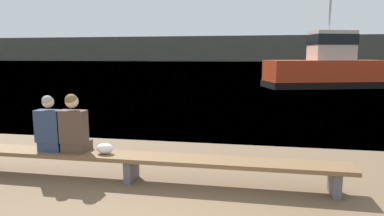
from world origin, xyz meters
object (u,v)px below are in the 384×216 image
Objects in this scene: bench_main at (131,159)px; person_right at (74,127)px; tugboat_red at (326,70)px; person_left at (51,128)px; shopping_bag at (105,149)px.

person_right is at bearing 179.78° from bench_main.
tugboat_red is (6.58, 18.53, 0.79)m from bench_main.
person_left reaches higher than bench_main.
person_right is 20.03m from tugboat_red.
bench_main is at bearing 1.52° from shopping_bag.
tugboat_red is at bearing 69.21° from shopping_bag.
shopping_bag is (0.55, -0.02, -0.35)m from person_right.
person_left is 1.04m from shopping_bag.
tugboat_red reaches higher than person_right.
person_left is 20.20m from tugboat_red.
person_left is 0.12× the size of tugboat_red.
tugboat_red reaches higher than bench_main.
person_left is at bearing 179.73° from person_right.
bench_main is 0.49m from shopping_bag.
tugboat_red reaches higher than person_left.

